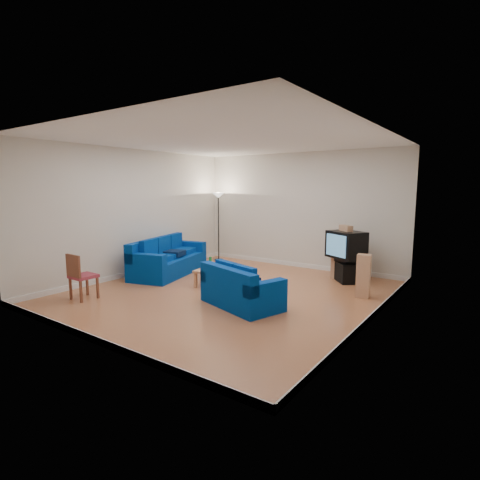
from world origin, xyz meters
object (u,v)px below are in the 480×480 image
Objects in this scene: sofa_three_seat at (167,261)px; tv_stand at (346,271)px; sofa_loveseat at (240,291)px; coffee_table at (219,273)px; television at (346,245)px.

tv_stand is (4.09, 1.94, -0.11)m from sofa_three_seat.
sofa_loveseat is 1.53× the size of coffee_table.
sofa_three_seat is 4.54m from television.
sofa_loveseat is at bearing 54.73° from sofa_three_seat.
sofa_loveseat reaches higher than tv_stand.
sofa_loveseat is at bearing -79.02° from television.
sofa_three_seat is 2.23× the size of coffee_table.
sofa_loveseat is (3.12, -1.12, -0.04)m from sofa_three_seat.
sofa_three_seat is at bearing -104.58° from tv_stand.
television is at bearing 89.35° from sofa_loveseat.
coffee_table is at bearing -104.86° from television.
tv_stand is (0.98, 3.06, -0.06)m from sofa_loveseat.
coffee_table is (1.98, -0.31, -0.00)m from sofa_three_seat.
sofa_three_seat is 4.53m from tv_stand.
tv_stand is 0.66m from television.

